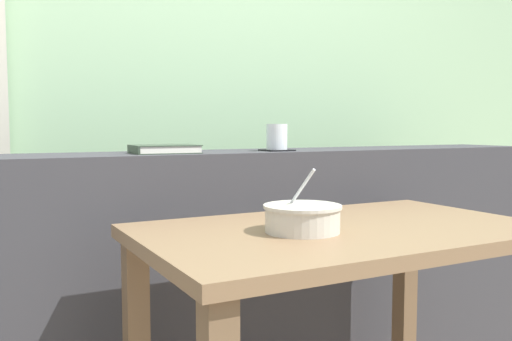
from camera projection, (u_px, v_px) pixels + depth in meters
The scene contains 7 objects.
outdoor_backdrop at pixel (159, 30), 2.42m from camera, with size 4.80×0.08×2.80m, color #9EC699.
dark_console_ledge at pixel (218, 276), 1.94m from camera, with size 2.80×0.33×0.89m, color #38383D.
breakfast_table at pixel (342, 272), 1.44m from camera, with size 1.06×0.64×0.71m.
coaster_square at pixel (277, 150), 1.95m from camera, with size 0.10×0.10×0.01m, color black.
juice_glass at pixel (277, 138), 1.95m from camera, with size 0.08×0.08×0.09m.
closed_book at pixel (164, 149), 1.78m from camera, with size 0.22×0.16×0.03m.
soup_bowl at pixel (302, 218), 1.35m from camera, with size 0.20×0.20×0.16m.
Camera 1 is at (-0.77, -1.20, 0.97)m, focal length 38.37 mm.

